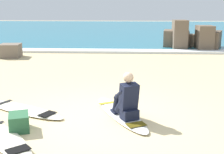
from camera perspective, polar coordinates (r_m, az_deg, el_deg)
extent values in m
plane|color=#CCB584|center=(6.37, -2.84, -7.86)|extent=(80.00, 80.00, 0.00)
cube|color=teal|center=(28.87, 1.67, 8.88)|extent=(80.00, 28.00, 0.10)
cube|color=white|center=(15.25, 0.55, 4.89)|extent=(80.00, 0.90, 0.11)
ellipsoid|color=white|center=(6.58, 1.57, -6.82)|extent=(1.47, 2.39, 0.07)
cube|color=gold|center=(7.15, -0.55, -4.81)|extent=(0.48, 0.29, 0.01)
cube|color=#4C400C|center=(5.91, 4.54, -8.84)|extent=(0.43, 0.37, 0.01)
cube|color=black|center=(6.13, 3.29, -6.95)|extent=(0.40, 0.38, 0.20)
cylinder|color=black|center=(6.20, 1.70, -5.25)|extent=(0.32, 0.43, 0.43)
cylinder|color=black|center=(6.38, 0.78, -4.99)|extent=(0.22, 0.29, 0.42)
cube|color=black|center=(6.50, 0.47, -6.45)|extent=(0.19, 0.24, 0.05)
cylinder|color=black|center=(6.28, 3.35, -5.01)|extent=(0.32, 0.43, 0.43)
cylinder|color=black|center=(6.47, 2.64, -4.72)|extent=(0.22, 0.29, 0.42)
cube|color=black|center=(6.60, 2.39, -6.15)|extent=(0.19, 0.24, 0.05)
cube|color=black|center=(6.05, 3.16, -3.73)|extent=(0.44, 0.41, 0.57)
sphere|color=beige|center=(5.98, 3.08, -0.08)|extent=(0.21, 0.21, 0.21)
cylinder|color=black|center=(6.12, 1.35, -3.29)|extent=(0.26, 0.39, 0.31)
cylinder|color=black|center=(6.24, 3.69, -2.98)|extent=(0.26, 0.39, 0.31)
ellipsoid|color=#EFE5C6|center=(5.80, -19.81, -10.51)|extent=(1.85, 1.99, 0.07)
cube|color=black|center=(5.17, -17.20, -12.82)|extent=(0.43, 0.42, 0.01)
ellipsoid|color=#EFE5C6|center=(7.11, -16.41, -5.80)|extent=(2.30, 1.59, 0.07)
cube|color=black|center=(7.59, -19.76, -4.54)|extent=(0.32, 0.47, 0.01)
cube|color=black|center=(6.58, -12.03, -6.74)|extent=(0.39, 0.43, 0.01)
cube|color=brown|center=(16.92, 18.28, 6.52)|extent=(1.32, 1.81, 0.97)
cube|color=brown|center=(16.41, 16.94, 6.97)|extent=(0.79, 1.06, 1.28)
cube|color=brown|center=(17.40, 13.12, 6.65)|extent=(1.57, 1.47, 0.74)
cube|color=brown|center=(17.23, 11.93, 6.99)|extent=(1.54, 1.62, 0.95)
cube|color=brown|center=(16.42, 12.57, 7.70)|extent=(0.72, 1.02, 1.54)
cube|color=#756656|center=(14.47, -18.49, 4.72)|extent=(0.97, 0.98, 0.60)
cube|color=#285B38|center=(6.02, -17.03, -8.10)|extent=(0.50, 0.57, 0.32)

